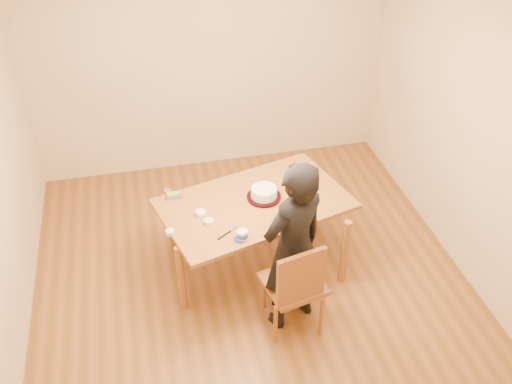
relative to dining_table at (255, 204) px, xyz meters
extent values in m
cube|color=brown|center=(-0.08, -0.37, -0.73)|extent=(4.00, 4.50, 0.00)
cube|color=tan|center=(-0.08, 1.88, 0.62)|extent=(4.00, 0.00, 2.70)
cube|color=tan|center=(1.92, -0.37, 0.62)|extent=(0.00, 4.50, 2.70)
cube|color=brown|center=(0.00, 0.00, 0.00)|extent=(1.86, 1.39, 0.04)
cube|color=brown|center=(0.15, -0.78, -0.28)|extent=(0.55, 0.55, 0.04)
cylinder|color=#AE0B26|center=(0.10, 0.04, 0.03)|extent=(0.31, 0.31, 0.02)
cylinder|color=white|center=(0.10, 0.04, 0.08)|extent=(0.24, 0.24, 0.08)
ellipsoid|color=white|center=(0.10, 0.04, 0.13)|extent=(0.23, 0.23, 0.03)
cylinder|color=white|center=(-0.21, -0.46, 0.06)|extent=(0.09, 0.09, 0.08)
cylinder|color=#18329C|center=(-0.24, -0.47, 0.02)|extent=(0.09, 0.09, 0.01)
ellipsoid|color=white|center=(-0.24, -0.47, 0.04)|extent=(0.04, 0.04, 0.02)
cylinder|color=white|center=(-0.45, -0.21, 0.04)|extent=(0.08, 0.08, 0.04)
cylinder|color=white|center=(-0.50, -0.08, 0.04)|extent=(0.09, 0.09, 0.04)
cylinder|color=white|center=(-0.79, -0.26, 0.04)|extent=(0.07, 0.07, 0.04)
cube|color=#C72E7F|center=(-0.70, 0.24, 0.03)|extent=(0.15, 0.08, 0.02)
cube|color=green|center=(-0.70, 0.24, 0.05)|extent=(0.12, 0.06, 0.02)
cube|color=black|center=(-0.35, -0.39, 0.02)|extent=(0.13, 0.09, 0.01)
imported|color=black|center=(0.15, -0.73, 0.08)|extent=(0.70, 0.59, 1.62)
camera|label=1|loc=(-0.90, -3.97, 3.15)|focal=40.00mm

